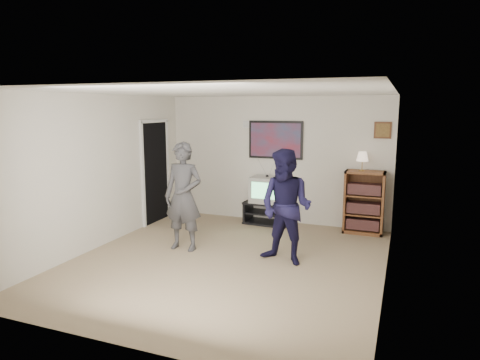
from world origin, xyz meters
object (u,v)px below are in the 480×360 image
Objects in this scene: crt_television at (267,189)px; media_stand at (267,213)px; person_tall at (183,196)px; bookshelf at (364,202)px; person_short at (286,207)px.

media_stand is at bearing 1.14° from crt_television.
person_tall is (-0.79, -1.95, 0.18)m from crt_television.
bookshelf is 0.68× the size of person_short.
crt_television is 1.85m from bookshelf.
person_tall reaches higher than person_short.
person_short is at bearing -62.23° from media_stand.
media_stand is 1.87m from bookshelf.
person_short is (-0.93, -2.01, 0.27)m from bookshelf.
person_tall reaches higher than bookshelf.
crt_television is at bearing 66.29° from person_tall.
crt_television is 0.35× the size of person_short.
crt_television is at bearing -177.02° from media_stand.
person_tall is at bearing -166.79° from person_short.
bookshelf is 0.66× the size of person_tall.
crt_television is 0.52× the size of bookshelf.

